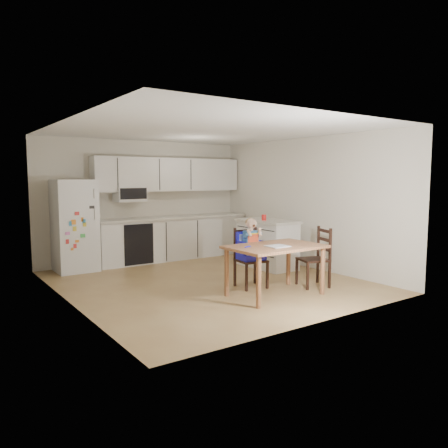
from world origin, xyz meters
name	(u,v)px	position (x,y,z in m)	size (l,w,h in m)	color
room	(193,206)	(0.00, 0.48, 1.25)	(4.52, 5.01, 2.51)	olive
refrigerator	(75,226)	(-1.55, 2.15, 0.85)	(0.72, 0.70, 1.70)	silver
kitchen_run	(171,218)	(0.50, 2.24, 0.88)	(3.37, 0.62, 2.15)	silver
kitchen_island	(267,243)	(1.59, 0.36, 0.47)	(0.66, 1.26, 0.93)	silver
red_cup	(264,217)	(1.47, 0.31, 0.98)	(0.09, 0.09, 0.11)	red
dining_table	(275,252)	(0.36, -1.26, 0.64)	(1.39, 0.89, 0.74)	brown
napkin	(277,246)	(0.31, -1.36, 0.75)	(0.31, 0.26, 0.01)	#AEAEB3
toddler_spoon	(247,247)	(-0.08, -1.16, 0.75)	(0.02, 0.02, 0.12)	#1D1CD4
chair_booster	(250,245)	(0.37, -0.65, 0.67)	(0.47, 0.47, 1.11)	black
chair_side	(319,253)	(1.30, -1.24, 0.54)	(0.53, 0.53, 0.95)	black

